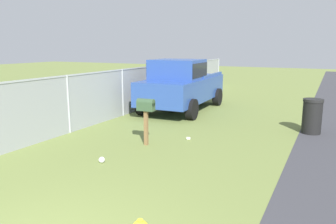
% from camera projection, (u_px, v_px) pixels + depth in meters
% --- Properties ---
extents(mailbox, '(0.24, 0.48, 1.26)m').
position_uv_depth(mailbox, '(146.00, 108.00, 8.66)').
color(mailbox, brown).
rests_on(mailbox, ground).
extents(pickup_truck, '(4.98, 2.42, 2.09)m').
position_uv_depth(pickup_truck, '(181.00, 84.00, 13.36)').
color(pickup_truck, '#284793').
rests_on(pickup_truck, ground).
extents(trash_bin, '(0.58, 0.58, 1.06)m').
position_uv_depth(trash_bin, '(312.00, 116.00, 9.93)').
color(trash_bin, black).
rests_on(trash_bin, ground).
extents(fence_section, '(20.12, 0.07, 1.77)m').
position_uv_depth(fence_section, '(142.00, 87.00, 13.68)').
color(fence_section, '#9EA3A8').
rests_on(fence_section, ground).
extents(litter_cup_by_mailbox, '(0.11, 0.12, 0.08)m').
position_uv_depth(litter_cup_by_mailbox, '(188.00, 138.00, 9.32)').
color(litter_cup_by_mailbox, white).
rests_on(litter_cup_by_mailbox, ground).
extents(litter_bag_far_scatter, '(0.14, 0.14, 0.14)m').
position_uv_depth(litter_bag_far_scatter, '(102.00, 160.00, 7.48)').
color(litter_bag_far_scatter, silver).
rests_on(litter_bag_far_scatter, ground).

